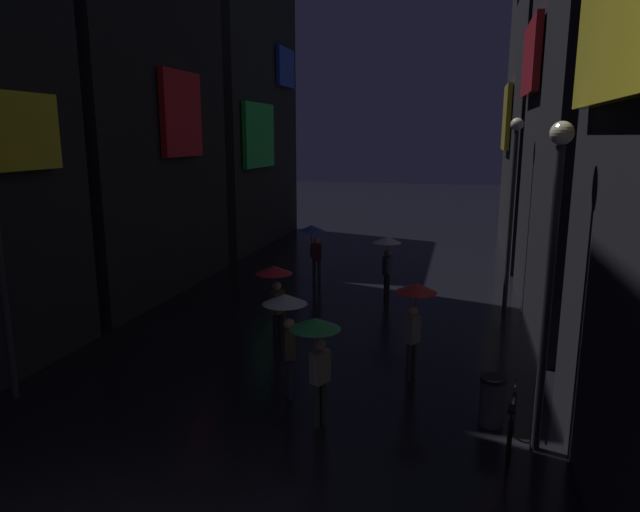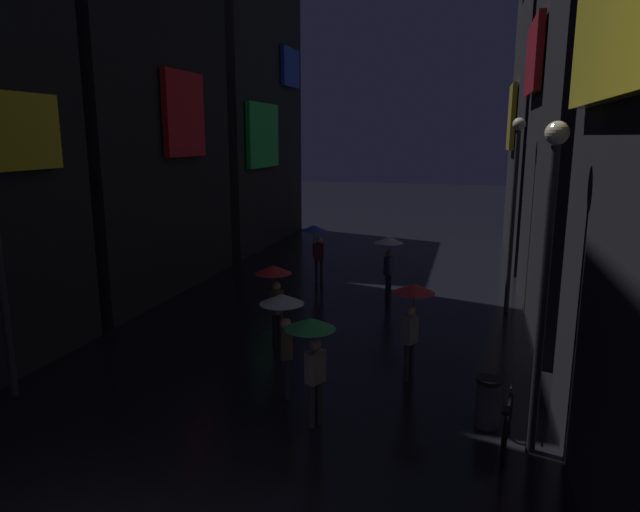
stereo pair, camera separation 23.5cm
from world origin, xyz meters
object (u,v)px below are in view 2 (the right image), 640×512
pedestrian_foreground_left_clear (389,250)px  pedestrian_midstreet_centre_clear (283,316)px  streetlamp_right_far (514,194)px  pedestrian_far_right_green (312,341)px  pedestrian_midstreet_left_blue (315,238)px  pedestrian_near_crossing_red (413,305)px  trash_bin (488,402)px  pedestrian_foreground_right_red (274,283)px  bicycle_parked_at_storefront (507,426)px  streetlamp_right_near (547,253)px

pedestrian_foreground_left_clear → pedestrian_midstreet_centre_clear: size_ratio=1.00×
streetlamp_right_far → pedestrian_far_right_green: bearing=-114.5°
pedestrian_midstreet_left_blue → streetlamp_right_far: bearing=-15.7°
pedestrian_near_crossing_red → trash_bin: 2.66m
pedestrian_midstreet_left_blue → pedestrian_foreground_right_red: bearing=-83.7°
pedestrian_foreground_right_red → pedestrian_midstreet_left_blue: size_ratio=1.00×
pedestrian_foreground_left_clear → bicycle_parked_at_storefront: bearing=-68.6°
pedestrian_foreground_right_red → streetlamp_right_near: size_ratio=0.39×
pedestrian_midstreet_left_blue → streetlamp_right_near: bearing=-56.7°
streetlamp_right_far → trash_bin: streetlamp_right_far is taller
streetlamp_right_near → pedestrian_midstreet_left_blue: bearing=123.3°
streetlamp_right_far → pedestrian_near_crossing_red: bearing=-112.4°
pedestrian_far_right_green → streetlamp_right_far: size_ratio=0.37×
pedestrian_midstreet_centre_clear → pedestrian_midstreet_left_blue: size_ratio=1.00×
pedestrian_near_crossing_red → trash_bin: pedestrian_near_crossing_red is taller
pedestrian_foreground_left_clear → bicycle_parked_at_storefront: pedestrian_foreground_left_clear is taller
pedestrian_midstreet_centre_clear → bicycle_parked_at_storefront: bearing=-12.7°
pedestrian_far_right_green → pedestrian_midstreet_centre_clear: bearing=127.7°
pedestrian_foreground_right_red → pedestrian_near_crossing_red: same height
pedestrian_midstreet_left_blue → streetlamp_right_far: (6.45, -1.81, 1.88)m
pedestrian_far_right_green → pedestrian_foreground_left_clear: bearing=89.0°
pedestrian_far_right_green → pedestrian_near_crossing_red: 3.07m
pedestrian_midstreet_left_blue → trash_bin: 10.84m
pedestrian_near_crossing_red → pedestrian_midstreet_centre_clear: bearing=-148.4°
pedestrian_far_right_green → trash_bin: size_ratio=2.28×
pedestrian_midstreet_centre_clear → bicycle_parked_at_storefront: size_ratio=1.17×
pedestrian_foreground_left_clear → bicycle_parked_at_storefront: 8.88m
bicycle_parked_at_storefront → streetlamp_right_near: size_ratio=0.33×
pedestrian_near_crossing_red → trash_bin: bearing=-48.2°
pedestrian_foreground_left_clear → pedestrian_near_crossing_red: bearing=-76.9°
pedestrian_midstreet_centre_clear → streetlamp_right_near: size_ratio=0.39×
pedestrian_midstreet_centre_clear → streetlamp_right_near: 5.09m
pedestrian_far_right_green → bicycle_parked_at_storefront: 3.60m
streetlamp_right_near → pedestrian_near_crossing_red: bearing=132.9°
pedestrian_far_right_green → streetlamp_right_far: streetlamp_right_far is taller
pedestrian_near_crossing_red → pedestrian_foreground_left_clear: bearing=103.1°
pedestrian_far_right_green → bicycle_parked_at_storefront: bearing=4.1°
bicycle_parked_at_storefront → pedestrian_midstreet_left_blue: bearing=121.7°
pedestrian_foreground_left_clear → pedestrian_near_crossing_red: 5.88m
pedestrian_foreground_right_red → streetlamp_right_far: 7.57m
pedestrian_midstreet_centre_clear → pedestrian_near_crossing_red: same height
trash_bin → pedestrian_foreground_right_red: bearing=151.5°
pedestrian_near_crossing_red → trash_bin: (1.58, -1.77, -1.20)m
pedestrian_foreground_left_clear → streetlamp_right_near: size_ratio=0.39×
pedestrian_far_right_green → streetlamp_right_near: streetlamp_right_near is taller
pedestrian_foreground_left_clear → pedestrian_midstreet_centre_clear: bearing=-98.5°
pedestrian_midstreet_centre_clear → pedestrian_foreground_right_red: size_ratio=1.00×
streetlamp_right_near → trash_bin: bearing=135.5°
bicycle_parked_at_storefront → trash_bin: bicycle_parked_at_storefront is taller
bicycle_parked_at_storefront → streetlamp_right_far: bearing=87.1°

